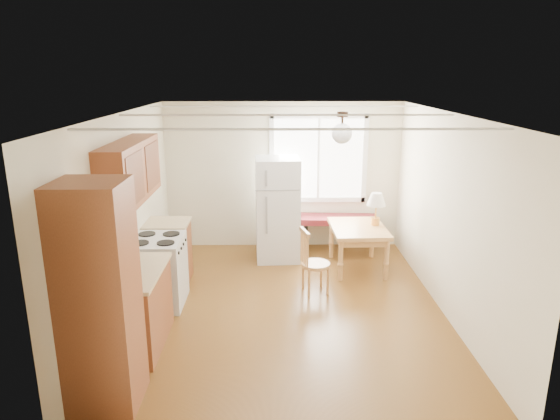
{
  "coord_description": "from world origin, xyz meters",
  "views": [
    {
      "loc": [
        -0.16,
        -5.89,
        2.97
      ],
      "look_at": [
        -0.08,
        0.67,
        1.15
      ],
      "focal_mm": 32.0,
      "sensor_mm": 36.0,
      "label": 1
    }
  ],
  "objects_px": {
    "bench": "(338,220)",
    "dining_table": "(358,233)",
    "chair": "(310,258)",
    "refrigerator": "(278,209)"
  },
  "relations": [
    {
      "from": "dining_table",
      "to": "refrigerator",
      "type": "bearing_deg",
      "value": 157.62
    },
    {
      "from": "refrigerator",
      "to": "bench",
      "type": "bearing_deg",
      "value": 16.38
    },
    {
      "from": "refrigerator",
      "to": "dining_table",
      "type": "bearing_deg",
      "value": -23.73
    },
    {
      "from": "bench",
      "to": "chair",
      "type": "xyz_separation_m",
      "value": [
        -0.6,
        -1.72,
        -0.02
      ]
    },
    {
      "from": "bench",
      "to": "chair",
      "type": "bearing_deg",
      "value": -105.91
    },
    {
      "from": "chair",
      "to": "bench",
      "type": "bearing_deg",
      "value": 56.41
    },
    {
      "from": "dining_table",
      "to": "chair",
      "type": "bearing_deg",
      "value": -133.87
    },
    {
      "from": "dining_table",
      "to": "bench",
      "type": "bearing_deg",
      "value": 102.07
    },
    {
      "from": "bench",
      "to": "refrigerator",
      "type": "bearing_deg",
      "value": -157.22
    },
    {
      "from": "bench",
      "to": "dining_table",
      "type": "xyz_separation_m",
      "value": [
        0.2,
        -0.83,
        0.04
      ]
    }
  ]
}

